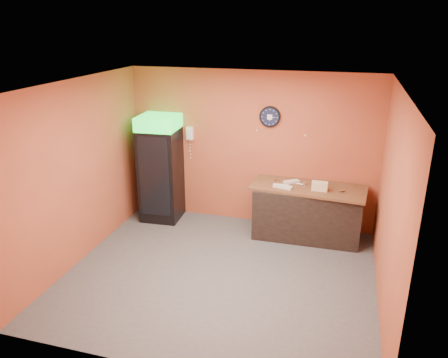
% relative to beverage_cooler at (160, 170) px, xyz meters
% --- Properties ---
extents(floor, '(4.50, 4.50, 0.00)m').
position_rel_beverage_cooler_xyz_m(floor, '(1.63, -1.61, -0.97)').
color(floor, '#47474C').
rests_on(floor, ground).
extents(back_wall, '(4.50, 0.02, 2.80)m').
position_rel_beverage_cooler_xyz_m(back_wall, '(1.63, 0.39, 0.43)').
color(back_wall, '#B95734').
rests_on(back_wall, floor).
extents(left_wall, '(0.02, 4.00, 2.80)m').
position_rel_beverage_cooler_xyz_m(left_wall, '(-0.62, -1.61, 0.43)').
color(left_wall, '#B95734').
rests_on(left_wall, floor).
extents(right_wall, '(0.02, 4.00, 2.80)m').
position_rel_beverage_cooler_xyz_m(right_wall, '(3.88, -1.61, 0.43)').
color(right_wall, '#B95734').
rests_on(right_wall, floor).
extents(ceiling, '(4.50, 4.00, 0.02)m').
position_rel_beverage_cooler_xyz_m(ceiling, '(1.63, -1.61, 1.83)').
color(ceiling, white).
rests_on(ceiling, back_wall).
extents(beverage_cooler, '(0.73, 0.74, 1.99)m').
position_rel_beverage_cooler_xyz_m(beverage_cooler, '(0.00, 0.00, 0.00)').
color(beverage_cooler, black).
rests_on(beverage_cooler, floor).
extents(prep_counter, '(1.79, 0.82, 0.89)m').
position_rel_beverage_cooler_xyz_m(prep_counter, '(2.73, -0.00, -0.52)').
color(prep_counter, black).
rests_on(prep_counter, floor).
extents(wall_clock, '(0.37, 0.06, 0.37)m').
position_rel_beverage_cooler_xyz_m(wall_clock, '(1.96, 0.37, 1.04)').
color(wall_clock, black).
rests_on(wall_clock, back_wall).
extents(wall_phone, '(0.13, 0.11, 0.24)m').
position_rel_beverage_cooler_xyz_m(wall_phone, '(0.48, 0.34, 0.65)').
color(wall_phone, white).
rests_on(wall_phone, back_wall).
extents(butcher_paper, '(1.97, 0.97, 0.04)m').
position_rel_beverage_cooler_xyz_m(butcher_paper, '(2.73, -0.00, -0.06)').
color(butcher_paper, brown).
rests_on(butcher_paper, prep_counter).
extents(sub_roll_stack, '(0.26, 0.09, 0.16)m').
position_rel_beverage_cooler_xyz_m(sub_roll_stack, '(2.92, -0.15, 0.04)').
color(sub_roll_stack, beige).
rests_on(sub_roll_stack, butcher_paper).
extents(wrapped_sandwich_left, '(0.27, 0.12, 0.04)m').
position_rel_beverage_cooler_xyz_m(wrapped_sandwich_left, '(2.28, -0.15, -0.02)').
color(wrapped_sandwich_left, silver).
rests_on(wrapped_sandwich_left, butcher_paper).
extents(wrapped_sandwich_mid, '(0.30, 0.17, 0.04)m').
position_rel_beverage_cooler_xyz_m(wrapped_sandwich_mid, '(2.34, -0.18, -0.02)').
color(wrapped_sandwich_mid, silver).
rests_on(wrapped_sandwich_mid, butcher_paper).
extents(wrapped_sandwich_right, '(0.29, 0.26, 0.04)m').
position_rel_beverage_cooler_xyz_m(wrapped_sandwich_right, '(2.43, 0.10, -0.02)').
color(wrapped_sandwich_right, silver).
rests_on(wrapped_sandwich_right, butcher_paper).
extents(kitchen_tool, '(0.06, 0.06, 0.06)m').
position_rel_beverage_cooler_xyz_m(kitchen_tool, '(2.66, 0.05, -0.01)').
color(kitchen_tool, silver).
rests_on(kitchen_tool, butcher_paper).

